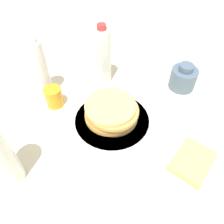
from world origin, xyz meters
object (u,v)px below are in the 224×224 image
(juice_glass, at_px, (54,97))
(cream_jug, at_px, (183,78))
(plate, at_px, (112,120))
(water_bottle_far, at_px, (103,56))
(water_bottle_mid, at_px, (39,69))
(pancake_stack, at_px, (112,112))

(juice_glass, xyz_separation_m, cream_jug, (-0.42, 0.24, 0.01))
(plate, bearing_deg, water_bottle_far, -121.73)
(plate, relative_size, cream_jug, 2.65)
(juice_glass, height_order, water_bottle_mid, water_bottle_mid)
(pancake_stack, distance_m, water_bottle_mid, 0.30)
(plate, bearing_deg, juice_glass, -62.22)
(cream_jug, height_order, water_bottle_far, water_bottle_far)
(cream_jug, distance_m, water_bottle_mid, 0.53)
(cream_jug, distance_m, water_bottle_far, 0.32)
(juice_glass, relative_size, water_bottle_mid, 0.32)
(water_bottle_mid, bearing_deg, cream_jug, 142.80)
(plate, height_order, water_bottle_mid, water_bottle_mid)
(juice_glass, distance_m, water_bottle_mid, 0.11)
(pancake_stack, distance_m, juice_glass, 0.22)
(plate, relative_size, juice_glass, 3.71)
(plate, height_order, juice_glass, juice_glass)
(plate, distance_m, water_bottle_far, 0.25)
(pancake_stack, bearing_deg, cream_jug, 172.43)
(plate, xyz_separation_m, pancake_stack, (0.00, -0.00, 0.04))
(plate, distance_m, cream_jug, 0.33)
(water_bottle_far, bearing_deg, cream_jug, 131.25)
(water_bottle_far, bearing_deg, juice_glass, -1.11)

